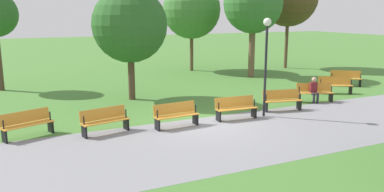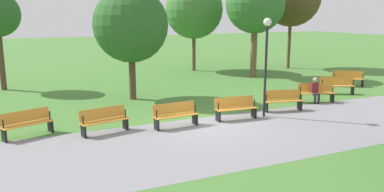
# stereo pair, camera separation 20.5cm
# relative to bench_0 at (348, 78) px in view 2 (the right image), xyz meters

# --- Properties ---
(ground_plane) EXTENTS (120.00, 120.00, 0.00)m
(ground_plane) POSITION_rel_bench_0_xyz_m (10.92, 3.59, -0.47)
(ground_plane) COLOR #477A33
(path_paving) EXTENTS (37.84, 5.35, 0.01)m
(path_paving) POSITION_rel_bench_0_xyz_m (10.92, 5.41, -0.47)
(path_paving) COLOR gray
(path_paving) RESTS_ON ground
(bench_0) EXTENTS (1.66, 1.38, 0.89)m
(bench_0) POSITION_rel_bench_0_xyz_m (0.00, 0.00, 0.00)
(bench_0) COLOR orange
(bench_0) RESTS_ON ground
(bench_1) EXTENTS (1.73, 1.22, 0.89)m
(bench_1) POSITION_rel_bench_0_xyz_m (2.20, 1.36, 0.00)
(bench_1) COLOR orange
(bench_1) RESTS_ON ground
(bench_2) EXTENTS (1.76, 1.03, 0.89)m
(bench_2) POSITION_rel_bench_0_xyz_m (4.56, 2.41, 0.00)
(bench_2) COLOR orange
(bench_2) RESTS_ON ground
(bench_3) EXTENTS (1.76, 0.82, 0.89)m
(bench_3) POSITION_rel_bench_0_xyz_m (7.06, 3.12, 0.00)
(bench_3) COLOR orange
(bench_3) RESTS_ON ground
(bench_4) EXTENTS (1.73, 0.59, 0.89)m
(bench_4) POSITION_rel_bench_0_xyz_m (9.62, 3.48, 0.00)
(bench_4) COLOR orange
(bench_4) RESTS_ON ground
(bench_5) EXTENTS (1.73, 0.59, 0.89)m
(bench_5) POSITION_rel_bench_0_xyz_m (12.21, 3.48, 0.00)
(bench_5) COLOR orange
(bench_5) RESTS_ON ground
(bench_6) EXTENTS (1.76, 0.82, 0.89)m
(bench_6) POSITION_rel_bench_0_xyz_m (14.78, 3.12, 0.00)
(bench_6) COLOR orange
(bench_6) RESTS_ON ground
(bench_7) EXTENTS (1.76, 1.03, 0.89)m
(bench_7) POSITION_rel_bench_0_xyz_m (17.27, 2.41, 0.00)
(bench_7) COLOR orange
(bench_7) RESTS_ON ground
(person_seated) EXTENTS (0.46, 0.59, 1.20)m
(person_seated) POSITION_rel_bench_0_xyz_m (4.70, 2.51, 0.17)
(person_seated) COLOR maroon
(person_seated) RESTS_ON ground
(tree_0) EXTENTS (4.15, 4.15, 6.48)m
(tree_0) POSITION_rel_bench_0_xyz_m (5.43, -9.50, 3.92)
(tree_0) COLOR brown
(tree_0) RESTS_ON ground
(tree_1) EXTENTS (3.82, 3.82, 6.67)m
(tree_1) POSITION_rel_bench_0_xyz_m (3.12, -5.13, 4.26)
(tree_1) COLOR brown
(tree_1) RESTS_ON ground
(tree_2) EXTENTS (3.59, 3.59, 5.41)m
(tree_2) POSITION_rel_bench_0_xyz_m (12.29, -1.86, 3.13)
(tree_2) COLOR #4C3828
(tree_2) RESTS_ON ground
(lamp_post) EXTENTS (0.32, 0.32, 3.97)m
(lamp_post) POSITION_rel_bench_0_xyz_m (8.35, 3.61, 2.30)
(lamp_post) COLOR black
(lamp_post) RESTS_ON ground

